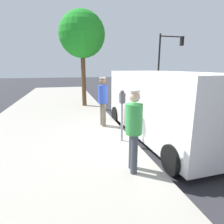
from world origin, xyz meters
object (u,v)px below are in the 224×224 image
Objects in this scene: parking_meter_near at (122,107)px; pedestrian_in_blue at (103,98)px; pedestrian_in_green at (134,126)px; street_tree at (82,35)px; parked_van at (164,103)px; traffic_light_corner at (168,54)px.

parking_meter_near is 1.60m from pedestrian_in_blue.
street_tree reaches higher than pedestrian_in_green.
parked_van reaches higher than pedestrian_in_blue.
pedestrian_in_blue is 4.92m from street_tree.
pedestrian_in_blue is (-0.00, -3.23, 0.05)m from pedestrian_in_green.
pedestrian_in_green is 0.96× the size of pedestrian_in_blue.
street_tree reaches higher than pedestrian_in_blue.
traffic_light_corner is at bearing -147.02° from street_tree.
parked_van is 12.54m from traffic_light_corner.
traffic_light_corner is at bearing -120.17° from parked_van.
pedestrian_in_green is at bearing 48.16° from parked_van.
pedestrian_in_green is 3.23m from pedestrian_in_blue.
street_tree is at bearing -87.79° from pedestrian_in_green.
traffic_light_corner reaches higher than parking_meter_near.
parked_van is (-1.50, -0.32, -0.03)m from parking_meter_near.
parking_meter_near is at bearing 12.11° from parked_van.
pedestrian_in_green is at bearing 81.11° from parking_meter_near.
street_tree is at bearing -69.00° from parked_van.
street_tree is (2.04, -5.31, 2.82)m from parked_van.
street_tree reaches higher than parked_van.
parked_van is (-1.76, -1.96, 0.02)m from pedestrian_in_green.
parking_meter_near is at bearing 95.45° from street_tree.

